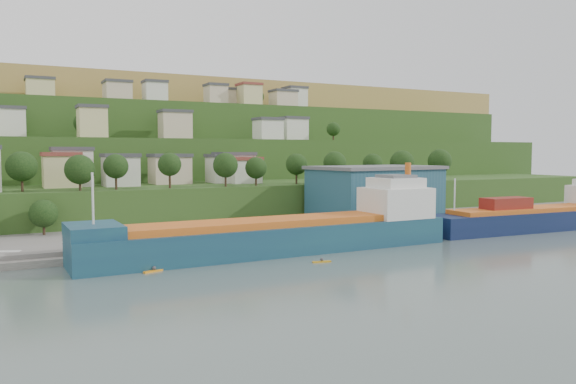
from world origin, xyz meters
TOP-DOWN VIEW (x-y plane):
  - ground at (0.00, 0.00)m, footprint 500.00×500.00m
  - quay at (20.00, 28.00)m, footprint 220.00×26.00m
  - hillside at (-0.02, 168.69)m, footprint 360.00×211.09m
  - cargo_ship_near at (0.93, 8.33)m, footprint 70.42×12.36m
  - cargo_ship_far at (68.27, 7.76)m, footprint 58.44×12.63m
  - warehouse at (36.95, 30.75)m, footprint 32.73×21.97m
  - dinghy at (-44.52, 19.48)m, footprint 4.49×2.91m
  - kayak_orange at (-24.68, 2.26)m, footprint 3.53×1.69m
  - kayak_yellow at (1.72, -3.10)m, footprint 3.20×1.19m

SIDE VIEW (x-z plane):
  - ground at x=0.00m, z-range 0.00..0.00m
  - quay at x=20.00m, z-range -2.00..2.00m
  - hillside at x=-0.02m, z-range -47.92..48.08m
  - kayak_yellow at x=1.72m, z-range -0.16..0.63m
  - kayak_orange at x=-24.68m, z-range -0.18..0.70m
  - dinghy at x=-44.52m, z-range 1.20..2.04m
  - cargo_ship_far at x=68.27m, z-range -5.39..10.37m
  - cargo_ship_near at x=0.93m, z-range -6.14..11.91m
  - warehouse at x=36.95m, z-range 2.03..14.83m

